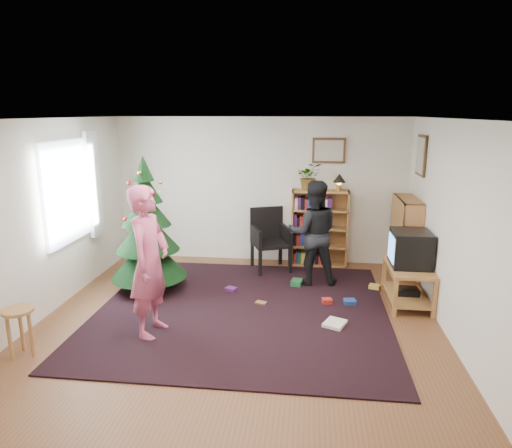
# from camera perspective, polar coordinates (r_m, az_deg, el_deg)

# --- Properties ---
(floor) EXTENTS (5.00, 5.00, 0.00)m
(floor) POSITION_cam_1_polar(r_m,az_deg,el_deg) (5.92, -2.16, -11.96)
(floor) COLOR brown
(floor) RESTS_ON ground
(ceiling) EXTENTS (5.00, 5.00, 0.00)m
(ceiling) POSITION_cam_1_polar(r_m,az_deg,el_deg) (5.33, -2.40, 13.02)
(ceiling) COLOR white
(ceiling) RESTS_ON wall_back
(wall_back) EXTENTS (5.00, 0.02, 2.50)m
(wall_back) POSITION_cam_1_polar(r_m,az_deg,el_deg) (7.92, 0.54, 4.21)
(wall_back) COLOR silver
(wall_back) RESTS_ON floor
(wall_front) EXTENTS (5.00, 0.02, 2.50)m
(wall_front) POSITION_cam_1_polar(r_m,az_deg,el_deg) (3.18, -9.40, -11.00)
(wall_front) COLOR silver
(wall_front) RESTS_ON floor
(wall_left) EXTENTS (0.02, 5.00, 2.50)m
(wall_left) POSITION_cam_1_polar(r_m,az_deg,el_deg) (6.37, -25.08, 0.51)
(wall_left) COLOR silver
(wall_left) RESTS_ON floor
(wall_right) EXTENTS (0.02, 5.00, 2.50)m
(wall_right) POSITION_cam_1_polar(r_m,az_deg,el_deg) (5.68, 23.52, -0.83)
(wall_right) COLOR silver
(wall_right) RESTS_ON floor
(rug) EXTENTS (3.80, 3.60, 0.02)m
(rug) POSITION_cam_1_polar(r_m,az_deg,el_deg) (6.18, -1.72, -10.68)
(rug) COLOR black
(rug) RESTS_ON floor
(window_pane) EXTENTS (0.04, 1.20, 1.40)m
(window_pane) POSITION_cam_1_polar(r_m,az_deg,el_deg) (6.82, -22.48, 3.71)
(window_pane) COLOR silver
(window_pane) RESTS_ON wall_left
(curtain) EXTENTS (0.06, 0.35, 1.60)m
(curtain) POSITION_cam_1_polar(r_m,az_deg,el_deg) (7.41, -19.62, 4.70)
(curtain) COLOR white
(curtain) RESTS_ON wall_left
(picture_back) EXTENTS (0.55, 0.03, 0.42)m
(picture_back) POSITION_cam_1_polar(r_m,az_deg,el_deg) (7.77, 9.10, 9.06)
(picture_back) COLOR #4C3319
(picture_back) RESTS_ON wall_back
(picture_right) EXTENTS (0.03, 0.50, 0.60)m
(picture_right) POSITION_cam_1_polar(r_m,az_deg,el_deg) (7.23, 19.97, 8.06)
(picture_right) COLOR #4C3319
(picture_right) RESTS_ON wall_right
(christmas_tree) EXTENTS (1.10, 1.10, 1.99)m
(christmas_tree) POSITION_cam_1_polar(r_m,az_deg,el_deg) (6.78, -13.43, -1.48)
(christmas_tree) COLOR #3F2816
(christmas_tree) RESTS_ON rug
(bookshelf_back) EXTENTS (0.95, 0.30, 1.30)m
(bookshelf_back) POSITION_cam_1_polar(r_m,az_deg,el_deg) (7.84, 7.94, -0.40)
(bookshelf_back) COLOR #B57340
(bookshelf_back) RESTS_ON floor
(bookshelf_right) EXTENTS (0.30, 0.95, 1.30)m
(bookshelf_right) POSITION_cam_1_polar(r_m,az_deg,el_deg) (7.44, 18.13, -1.75)
(bookshelf_right) COLOR #B57340
(bookshelf_right) RESTS_ON floor
(tv_stand) EXTENTS (0.55, 0.99, 0.55)m
(tv_stand) POSITION_cam_1_polar(r_m,az_deg,el_deg) (6.62, 18.45, -6.72)
(tv_stand) COLOR #B57340
(tv_stand) RESTS_ON floor
(crt_tv) EXTENTS (0.51, 0.55, 0.48)m
(crt_tv) POSITION_cam_1_polar(r_m,az_deg,el_deg) (6.48, 18.73, -2.91)
(crt_tv) COLOR black
(crt_tv) RESTS_ON tv_stand
(armchair) EXTENTS (0.73, 0.75, 1.03)m
(armchair) POSITION_cam_1_polar(r_m,az_deg,el_deg) (7.61, 1.94, -1.55)
(armchair) COLOR black
(armchair) RESTS_ON rug
(stool) EXTENTS (0.33, 0.33, 0.55)m
(stool) POSITION_cam_1_polar(r_m,az_deg,el_deg) (5.57, -27.54, -10.55)
(stool) COLOR #B57340
(stool) RESTS_ON floor
(person_standing) EXTENTS (0.50, 0.70, 1.79)m
(person_standing) POSITION_cam_1_polar(r_m,az_deg,el_deg) (5.41, -13.18, -4.63)
(person_standing) COLOR #BD4B6D
(person_standing) RESTS_ON rug
(person_by_chair) EXTENTS (0.84, 0.68, 1.60)m
(person_by_chair) POSITION_cam_1_polar(r_m,az_deg,el_deg) (6.92, 7.16, -1.13)
(person_by_chair) COLOR black
(person_by_chair) RESTS_ON rug
(potted_plant) EXTENTS (0.47, 0.42, 0.46)m
(potted_plant) POSITION_cam_1_polar(r_m,az_deg,el_deg) (7.67, 6.65, 5.91)
(potted_plant) COLOR gray
(potted_plant) RESTS_ON bookshelf_back
(table_lamp) EXTENTS (0.21, 0.21, 0.28)m
(table_lamp) POSITION_cam_1_polar(r_m,az_deg,el_deg) (7.70, 10.39, 5.53)
(table_lamp) COLOR #A57F33
(table_lamp) RESTS_ON bookshelf_back
(floor_clutter) EXTENTS (2.31, 1.50, 0.08)m
(floor_clutter) POSITION_cam_1_polar(r_m,az_deg,el_deg) (6.53, 6.77, -9.12)
(floor_clutter) COLOR #A51E19
(floor_clutter) RESTS_ON rug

